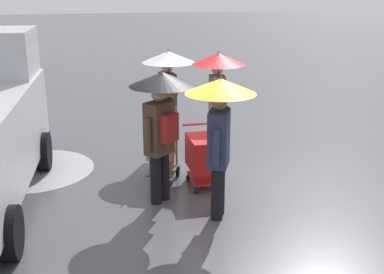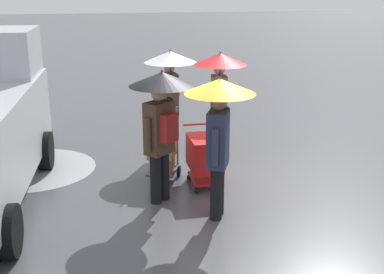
% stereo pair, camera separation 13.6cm
% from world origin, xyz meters
% --- Properties ---
extents(ground_plane, '(90.00, 90.00, 0.00)m').
position_xyz_m(ground_plane, '(0.00, 0.00, 0.00)').
color(ground_plane, '#4C4C51').
extents(slush_patch_under_van, '(2.32, 2.32, 0.01)m').
position_xyz_m(slush_patch_under_van, '(3.10, -1.54, 0.00)').
color(slush_patch_under_van, '#999BA0').
rests_on(slush_patch_under_van, ground).
extents(shopping_cart_vendor, '(0.58, 0.83, 1.02)m').
position_xyz_m(shopping_cart_vendor, '(0.06, -0.18, 0.57)').
color(shopping_cart_vendor, red).
rests_on(shopping_cart_vendor, ground).
extents(hand_dolly_boxes, '(0.70, 0.82, 1.32)m').
position_xyz_m(hand_dolly_boxes, '(0.76, -0.49, 0.51)').
color(hand_dolly_boxes, '#515156').
rests_on(hand_dolly_boxes, ground).
extents(pedestrian_pink_side, '(1.04, 1.04, 2.15)m').
position_xyz_m(pedestrian_pink_side, '(-0.51, -1.57, 1.58)').
color(pedestrian_pink_side, black).
rests_on(pedestrian_pink_side, ground).
extents(pedestrian_black_side, '(1.04, 1.04, 2.15)m').
position_xyz_m(pedestrian_black_side, '(0.40, -2.01, 1.58)').
color(pedestrian_black_side, black).
rests_on(pedestrian_black_side, ground).
extents(pedestrian_white_side, '(1.04, 1.04, 2.15)m').
position_xyz_m(pedestrian_white_side, '(0.09, 0.98, 1.58)').
color(pedestrian_white_side, black).
rests_on(pedestrian_white_side, ground).
extents(pedestrian_far_side, '(1.04, 1.04, 2.15)m').
position_xyz_m(pedestrian_far_side, '(0.85, 0.29, 1.57)').
color(pedestrian_far_side, black).
rests_on(pedestrian_far_side, ground).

